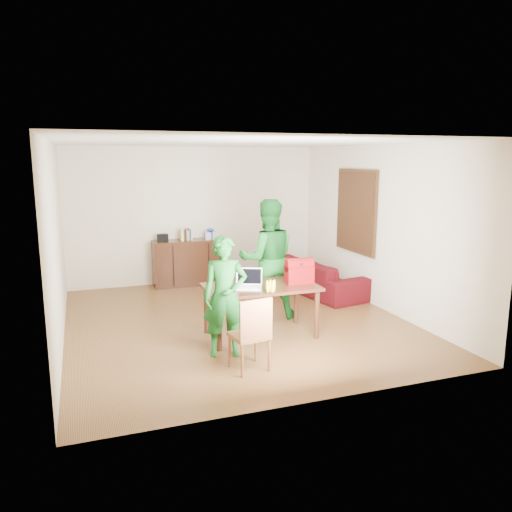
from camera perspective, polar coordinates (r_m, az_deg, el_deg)
name	(u,v)px	position (r m, az deg, el deg)	size (l,w,h in m)	color
room	(234,236)	(7.59, -2.55, 2.25)	(5.20, 5.70, 2.90)	#432310
table	(261,292)	(6.98, 0.55, -4.12)	(1.57, 0.89, 0.73)	black
chair	(250,349)	(6.00, -0.73, -10.53)	(0.46, 0.45, 0.91)	brown
person_near	(225,296)	(6.29, -3.57, -4.64)	(0.56, 0.37, 1.54)	#125118
person_far	(268,259)	(7.77, 1.33, -0.35)	(0.91, 0.71, 1.87)	#145A1B
laptop	(248,285)	(6.80, -0.88, -3.35)	(0.43, 0.37, 0.25)	white
bananas	(271,290)	(6.60, 1.69, -3.92)	(0.18, 0.11, 0.07)	yellow
bottle	(274,285)	(6.67, 2.03, -3.33)	(0.06, 0.06, 0.17)	#553A13
red_bag	(299,273)	(7.11, 4.95, -1.97)	(0.38, 0.22, 0.28)	maroon
sofa	(317,276)	(9.42, 7.03, -2.26)	(2.13, 0.83, 0.62)	#40080C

